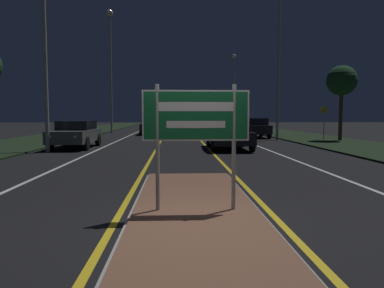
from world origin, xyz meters
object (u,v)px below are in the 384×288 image
object	(u,v)px
car_approaching_1	(152,126)
car_receding_3	(226,123)
streetlight_right_far	(234,85)
car_receding_1	(254,127)
streetlight_left_far	(110,51)
streetlight_right_near	(279,33)
car_receding_2	(207,125)
streetlight_left_near	(44,32)
car_receding_0	(229,135)
warning_sign	(324,119)
highway_sign	(196,122)
car_approaching_0	(76,133)

from	to	relation	value
car_approaching_1	car_receding_3	bearing A→B (deg)	57.24
streetlight_right_far	car_receding_1	distance (m)	14.30
streetlight_left_far	car_receding_3	bearing A→B (deg)	41.44
streetlight_left_far	streetlight_right_near	size ratio (longest dim) A/B	1.05
car_receding_1	car_receding_2	size ratio (longest dim) A/B	1.05
streetlight_left_near	car_approaching_1	size ratio (longest dim) A/B	1.86
streetlight_right_far	car_receding_0	world-z (taller)	streetlight_right_far
streetlight_left_far	warning_sign	distance (m)	20.24
streetlight_right_far	car_receding_2	xyz separation A→B (m)	(-3.27, -3.66, -4.39)
car_receding_2	car_approaching_1	bearing A→B (deg)	-137.84
streetlight_right_near	car_receding_1	bearing A→B (deg)	107.58
highway_sign	streetlight_left_near	size ratio (longest dim) A/B	0.24
streetlight_left_far	car_receding_0	bearing A→B (deg)	-62.59
streetlight_right_near	car_receding_0	xyz separation A→B (m)	(-4.23, -6.47, -6.44)
streetlight_right_far	car_approaching_0	size ratio (longest dim) A/B	1.83
car_receding_0	car_receding_2	size ratio (longest dim) A/B	1.10
car_receding_0	car_approaching_1	distance (m)	15.40
highway_sign	streetlight_left_far	size ratio (longest dim) A/B	0.19
streetlight_right_far	warning_sign	distance (m)	17.76
car_receding_0	streetlight_left_near	bearing A→B (deg)	-171.63
highway_sign	car_receding_2	world-z (taller)	highway_sign
car_approaching_0	car_receding_2	bearing A→B (deg)	65.30
car_receding_0	streetlight_right_near	bearing A→B (deg)	56.84
car_receding_0	car_receding_1	bearing A→B (deg)	71.12
streetlight_left_near	streetlight_right_far	distance (m)	27.38
car_receding_0	car_receding_3	bearing A→B (deg)	82.65
streetlight_right_far	car_receding_2	distance (m)	6.59
streetlight_left_far	warning_sign	size ratio (longest dim) A/B	5.02
streetlight_left_far	car_receding_2	bearing A→B (deg)	16.06
car_receding_2	car_receding_3	bearing A→B (deg)	69.68
streetlight_left_near	warning_sign	distance (m)	18.00
highway_sign	streetlight_right_far	world-z (taller)	streetlight_right_far
streetlight_right_near	car_receding_1	xyz separation A→B (m)	(-0.97, 3.06, -6.38)
highway_sign	warning_sign	xyz separation A→B (m)	(9.66, 18.50, -0.16)
highway_sign	car_receding_1	size ratio (longest dim) A/B	0.50
car_receding_3	streetlight_left_near	bearing A→B (deg)	-112.81
car_receding_0	car_receding_3	size ratio (longest dim) A/B	1.04
warning_sign	highway_sign	bearing A→B (deg)	-117.58
streetlight_left_far	car_receding_1	bearing A→B (deg)	-31.33
car_receding_1	car_receding_3	distance (m)	18.14
car_receding_2	warning_sign	size ratio (longest dim) A/B	1.82
streetlight_left_near	car_receding_1	bearing A→B (deg)	42.31
streetlight_left_near	streetlight_left_far	world-z (taller)	streetlight_left_far
highway_sign	car_receding_2	xyz separation A→B (m)	(2.89, 31.85, -0.90)
warning_sign	streetlight_left_far	bearing A→B (deg)	146.31
highway_sign	car_approaching_1	world-z (taller)	highway_sign
highway_sign	car_receding_3	size ratio (longest dim) A/B	0.49
highway_sign	car_approaching_0	bearing A→B (deg)	112.46
streetlight_right_near	car_receding_1	world-z (taller)	streetlight_right_near
streetlight_left_far	streetlight_left_near	bearing A→B (deg)	-89.60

